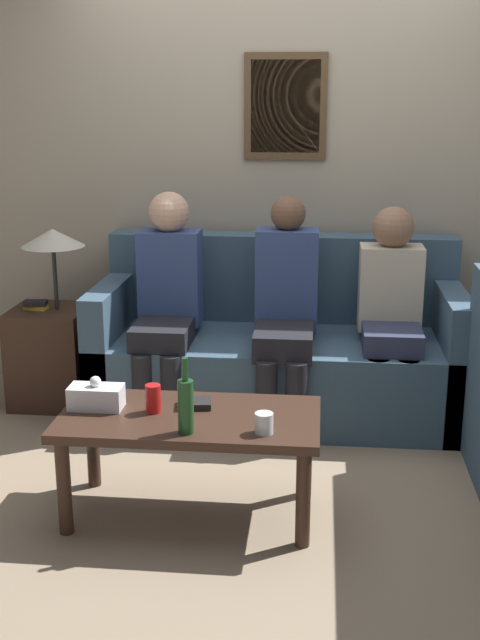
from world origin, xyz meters
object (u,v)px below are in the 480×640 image
Objects in this scene: person_left at (167,297)px; person_right at (391,307)px; wine_bottle at (186,405)px; drinking_glass at (264,423)px; couch_main at (278,353)px; person_middle at (286,305)px; coffee_table at (190,429)px.

person_left reaches higher than person_right.
wine_bottle is 0.25× the size of person_left.
person_right reaches higher than drinking_glass.
couch_main is 0.38m from person_middle.
coffee_table is 1.18m from person_left.
person_right is at bearing 50.60° from coffee_table.
couch_main is 1.62× the size of person_left.
person_middle reaches higher than couch_main.
person_right is at bearing 0.67° from person_left.
drinking_glass is (0.33, -0.16, 0.11)m from coffee_table.
couch_main is 1.85× the size of coffee_table.
coffee_table is 0.89× the size of person_middle.
person_middle is 1.04× the size of person_right.
person_right is (0.90, 1.31, 0.08)m from wine_bottle.
person_left is 1.06× the size of person_right.
drinking_glass is at bearing -114.84° from person_right.
person_middle is at bearing -75.94° from couch_main.
coffee_table is 12.93× the size of drinking_glass.
coffee_table is at bearing -103.77° from couch_main.
couch_main is 0.71m from person_right.
wine_bottle is 0.32m from drinking_glass.
person_middle reaches higher than wine_bottle.
person_middle is (0.34, 1.27, 0.09)m from wine_bottle.
person_left is 1.01× the size of person_middle.
wine_bottle is 3.69× the size of drinking_glass.
coffee_table is 0.26m from wine_bottle.
person_left is at bearing 116.43° from drinking_glass.
wine_bottle is 1.32m from person_middle.
wine_bottle is 1.34m from person_left.
coffee_table is at bearing -74.78° from person_left.
wine_bottle is at bearing -175.02° from drinking_glass.
person_left reaches higher than coffee_table.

